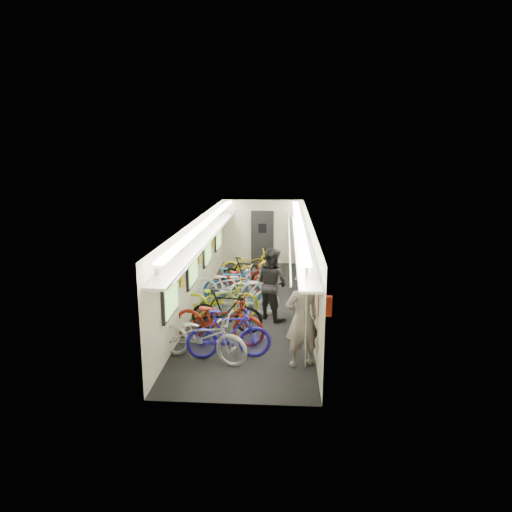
# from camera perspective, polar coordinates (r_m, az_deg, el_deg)

# --- Properties ---
(train_car_shell) EXTENTS (10.00, 10.00, 10.00)m
(train_car_shell) POSITION_cam_1_polar(r_m,az_deg,el_deg) (12.86, -1.76, 1.83)
(train_car_shell) COLOR black
(train_car_shell) RESTS_ON ground
(bicycle_0) EXTENTS (2.10, 1.31, 1.04)m
(bicycle_0) POSITION_cam_1_polar(r_m,az_deg,el_deg) (9.32, -6.70, -9.90)
(bicycle_0) COLOR #A5A5A9
(bicycle_0) RESTS_ON ground
(bicycle_1) EXTENTS (1.79, 0.71, 1.04)m
(bicycle_1) POSITION_cam_1_polar(r_m,az_deg,el_deg) (9.36, -3.46, -9.73)
(bicycle_1) COLOR #231BA4
(bicycle_1) RESTS_ON ground
(bicycle_2) EXTENTS (2.20, 1.18, 1.10)m
(bicycle_2) POSITION_cam_1_polar(r_m,az_deg,el_deg) (10.10, -4.69, -7.87)
(bicycle_2) COLOR maroon
(bicycle_2) RESTS_ON ground
(bicycle_3) EXTENTS (1.77, 0.72, 1.03)m
(bicycle_3) POSITION_cam_1_polar(r_m,az_deg,el_deg) (10.67, -3.73, -6.89)
(bicycle_3) COLOR black
(bicycle_3) RESTS_ON ground
(bicycle_4) EXTENTS (2.00, 0.87, 1.02)m
(bicycle_4) POSITION_cam_1_polar(r_m,az_deg,el_deg) (11.59, -4.48, -5.30)
(bicycle_4) COLOR #B7C212
(bicycle_4) RESTS_ON ground
(bicycle_5) EXTENTS (1.83, 0.74, 1.07)m
(bicycle_5) POSITION_cam_1_polar(r_m,az_deg,el_deg) (11.69, -1.38, -4.99)
(bicycle_5) COLOR silver
(bicycle_5) RESTS_ON ground
(bicycle_6) EXTENTS (2.14, 0.99, 1.08)m
(bicycle_6) POSITION_cam_1_polar(r_m,az_deg,el_deg) (12.62, -3.33, -3.62)
(bicycle_6) COLOR silver
(bicycle_6) RESTS_ON ground
(bicycle_7) EXTENTS (1.67, 0.48, 1.00)m
(bicycle_7) POSITION_cam_1_polar(r_m,az_deg,el_deg) (12.71, -2.94, -3.67)
(bicycle_7) COLOR #1A579E
(bicycle_7) RESTS_ON ground
(bicycle_8) EXTENTS (1.76, 0.66, 0.92)m
(bicycle_8) POSITION_cam_1_polar(r_m,az_deg,el_deg) (13.56, -1.66, -2.80)
(bicycle_8) COLOR maroon
(bicycle_8) RESTS_ON ground
(bicycle_9) EXTENTS (1.72, 1.09, 1.00)m
(bicycle_9) POSITION_cam_1_polar(r_m,az_deg,el_deg) (13.87, -1.31, -2.25)
(bicycle_9) COLOR black
(bicycle_9) RESTS_ON ground
(bicycle_10) EXTENTS (1.92, 0.91, 0.97)m
(bicycle_10) POSITION_cam_1_polar(r_m,az_deg,el_deg) (15.13, -0.88, -1.04)
(bicycle_10) COLOR gold
(bicycle_10) RESTS_ON ground
(passenger_near) EXTENTS (0.82, 0.69, 1.93)m
(passenger_near) POSITION_cam_1_polar(r_m,az_deg,el_deg) (8.95, 5.78, -7.81)
(passenger_near) COLOR gray
(passenger_near) RESTS_ON ground
(passenger_mid) EXTENTS (1.12, 1.10, 1.83)m
(passenger_mid) POSITION_cam_1_polar(r_m,az_deg,el_deg) (11.40, 1.96, -3.47)
(passenger_mid) COLOR black
(passenger_mid) RESTS_ON ground
(backpack) EXTENTS (0.27, 0.16, 0.38)m
(backpack) POSITION_cam_1_polar(r_m,az_deg,el_deg) (8.75, 8.63, -6.19)
(backpack) COLOR #A22410
(backpack) RESTS_ON passenger_near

